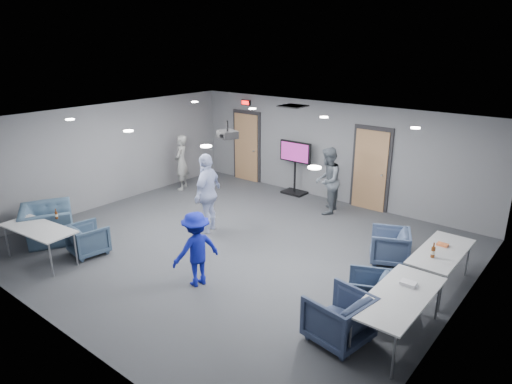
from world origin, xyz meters
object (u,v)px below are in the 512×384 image
Objects in this scene: person_b at (327,181)px; projector at (227,134)px; tv_stand at (295,164)px; chair_right_b at (369,292)px; person_d at (196,249)px; person_a at (181,162)px; chair_front_a at (88,239)px; chair_front_b at (47,224)px; chair_right_a at (390,246)px; person_c at (208,193)px; table_right_a at (441,253)px; table_right_b at (399,298)px; bottle_right at (433,252)px; chair_right_c at (339,318)px; table_front_left at (38,230)px; bottle_front at (56,215)px.

person_b is 3.57× the size of projector.
chair_right_b is at bearing -44.09° from tv_stand.
person_a is at bearing -113.66° from person_d.
person_b is (4.38, 1.00, 0.04)m from person_a.
chair_front_a is 6.09m from tv_stand.
person_a is 1.37× the size of chair_front_b.
projector reaches higher than person_b.
chair_right_a is (2.42, -1.63, -0.51)m from person_b.
person_d is 1.85× the size of chair_right_a.
chair_front_a is at bearing -40.92° from person_c.
projector is at bearing -124.44° from chair_right_b.
person_a is at bearing -55.52° from chair_front_b.
table_right_a is 5.74m from tv_stand.
person_d is at bearing 127.17° from table_right_a.
tv_stand is (-1.54, 5.41, 0.17)m from person_d.
chair_front_b is at bearing -63.46° from person_d.
projector is at bearing 32.30° from person_a.
person_b is 5.27m from table_right_b.
person_b is at bearing 41.89° from table_right_b.
person_a is at bearing 169.97° from bottle_right.
person_c is 2.48m from person_d.
chair_front_b is at bearing -83.36° from chair_right_a.
bottle_right is at bearing -32.18° from tv_stand.
table_right_a reaches higher than chair_front_a.
person_b reaches higher than person_a.
person_b is at bearing -138.36° from chair_right_c.
projector is (1.83, 2.35, 2.08)m from chair_front_a.
projector is at bearing 48.66° from table_front_left.
projector is (-4.32, -0.84, 1.72)m from table_right_a.
chair_right_b is (2.83, 1.17, -0.37)m from person_d.
chair_right_c is 6.14m from table_front_left.
person_c reaches higher than bottle_front.
person_d is at bearing -159.92° from chair_front_a.
table_right_a is at bearing 174.60° from chair_right_c.
chair_front_b is 5.37× the size of bottle_front.
table_front_left is at bearing -104.57° from projector.
bottle_right reaches higher than table_front_left.
person_c is 1.65m from projector.
chair_front_a is (-5.50, -1.72, -0.00)m from chair_right_b.
person_c is 4.16m from chair_right_a.
chair_right_a is 0.64× the size of chair_front_b.
person_a is at bearing 99.11° from table_front_left.
table_front_left is 6.93m from tv_stand.
chair_right_b is at bearing 63.78° from person_c.
person_a is at bearing -148.71° from tv_stand.
person_d is 1.97× the size of chair_front_a.
person_d is at bearing 102.01° from table_right_b.
bottle_right reaches higher than bottle_front.
tv_stand is at bearing 71.44° from table_front_left.
bottle_right is at bearing 27.62° from projector.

